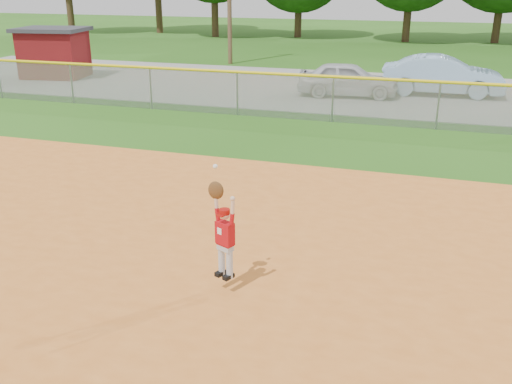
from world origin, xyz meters
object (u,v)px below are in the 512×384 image
car_white_a (348,79)px  car_blue (442,76)px  utility_shed (54,52)px  ballplayer (224,231)px

car_white_a → car_blue: size_ratio=0.84×
car_white_a → utility_shed: bearing=82.1°
car_white_a → ballplayer: (0.69, -15.87, 0.30)m
car_blue → utility_shed: utility_shed is taller
car_white_a → car_blue: car_blue is taller
utility_shed → ballplayer: utility_shed is taller
ballplayer → car_blue: bearing=80.5°
car_white_a → ballplayer: ballplayer is taller
car_blue → ballplayer: bearing=168.4°
car_blue → ballplayer: 17.52m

